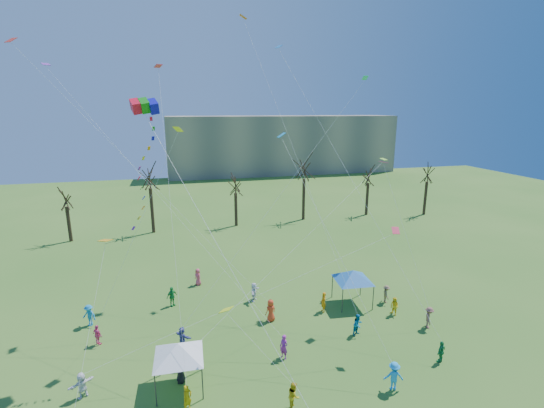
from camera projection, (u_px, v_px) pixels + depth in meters
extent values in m
cube|color=gray|center=(282.00, 144.00, 101.92)|extent=(60.00, 14.00, 15.00)
cylinder|color=black|center=(69.00, 224.00, 48.74)|extent=(0.44, 0.44, 4.62)
cylinder|color=black|center=(152.00, 211.00, 52.08)|extent=(0.44, 0.44, 6.29)
cylinder|color=black|center=(236.00, 209.00, 55.31)|extent=(0.44, 0.44, 4.90)
cylinder|color=black|center=(304.00, 199.00, 58.30)|extent=(0.44, 0.44, 6.41)
cylinder|color=black|center=(367.00, 199.00, 61.09)|extent=(0.44, 0.44, 5.22)
cylinder|color=black|center=(425.00, 198.00, 61.22)|extent=(0.44, 0.44, 5.42)
cube|color=red|center=(136.00, 106.00, 24.26)|extent=(0.80, 1.21, 1.11)
cube|color=#128712|center=(144.00, 106.00, 24.39)|extent=(0.80, 1.21, 1.11)
cube|color=#100EB5|center=(153.00, 106.00, 24.52)|extent=(0.80, 1.21, 1.11)
cylinder|color=white|center=(218.00, 245.00, 21.71)|extent=(0.02, 0.02, 19.69)
cylinder|color=#3F3F44|center=(156.00, 390.00, 21.64)|extent=(0.07, 0.07, 2.14)
cylinder|color=#3F3F44|center=(203.00, 384.00, 22.18)|extent=(0.07, 0.07, 2.14)
cylinder|color=#3F3F44|center=(159.00, 361.00, 24.15)|extent=(0.07, 0.07, 2.14)
cylinder|color=#3F3F44|center=(201.00, 356.00, 24.69)|extent=(0.07, 0.07, 2.14)
pyramid|color=white|center=(178.00, 350.00, 22.79)|extent=(4.08, 4.08, 0.92)
cylinder|color=#3F3F44|center=(342.00, 301.00, 31.72)|extent=(0.08, 0.08, 2.20)
cylinder|color=#3F3F44|center=(373.00, 298.00, 32.14)|extent=(0.08, 0.08, 2.20)
cylinder|color=#3F3F44|center=(332.00, 286.00, 34.33)|extent=(0.08, 0.08, 2.20)
cylinder|color=#3F3F44|center=(361.00, 284.00, 34.75)|extent=(0.08, 0.08, 2.20)
pyramid|color=#2264AC|center=(353.00, 275.00, 32.85)|extent=(4.19, 4.19, 0.94)
imported|color=#D3A30B|center=(187.00, 398.00, 21.42)|extent=(0.70, 0.67, 1.60)
imported|color=gold|center=(294.00, 395.00, 21.57)|extent=(0.80, 0.94, 1.69)
imported|color=#1D99E8|center=(394.00, 376.00, 23.02)|extent=(1.34, 0.99, 1.85)
imported|color=#1F914A|center=(441.00, 352.00, 25.57)|extent=(0.99, 0.73, 1.56)
imported|color=white|center=(82.00, 385.00, 22.41)|extent=(1.53, 1.24, 1.63)
imported|color=black|center=(180.00, 370.00, 23.68)|extent=(0.58, 0.85, 1.69)
imported|color=#9D2795|center=(284.00, 347.00, 25.92)|extent=(0.71, 0.76, 1.75)
imported|color=#0B75A2|center=(358.00, 325.00, 28.66)|extent=(1.01, 0.92, 1.69)
imported|color=brown|center=(429.00, 318.00, 29.55)|extent=(1.15, 1.31, 1.76)
imported|color=#F65293|center=(98.00, 335.00, 27.46)|extent=(0.91, 0.92, 1.56)
imported|color=#4A4DA2|center=(182.00, 337.00, 27.19)|extent=(1.34, 1.36, 1.56)
imported|color=red|center=(271.00, 310.00, 30.52)|extent=(1.06, 0.89, 1.86)
imported|color=orange|center=(323.00, 302.00, 31.93)|extent=(0.43, 0.65, 1.75)
imported|color=yellow|center=(394.00, 306.00, 31.43)|extent=(0.80, 0.90, 1.56)
imported|color=#177FBE|center=(89.00, 315.00, 29.87)|extent=(1.32, 1.13, 1.77)
imported|color=green|center=(172.00, 296.00, 32.88)|extent=(1.09, 0.96, 1.77)
imported|color=white|center=(254.00, 292.00, 33.79)|extent=(1.23, 1.62, 1.70)
imported|color=#E44C64|center=(198.00, 277.00, 36.85)|extent=(0.86, 0.97, 1.67)
imported|color=olive|center=(386.00, 294.00, 33.48)|extent=(0.81, 1.15, 1.61)
cube|color=#F29F0C|center=(105.00, 240.00, 22.65)|extent=(0.82, 0.92, 0.16)
cylinder|color=white|center=(90.00, 325.00, 20.75)|extent=(0.01, 0.01, 9.42)
cube|color=#E22548|center=(158.00, 66.00, 29.87)|extent=(0.74, 0.81, 0.24)
cylinder|color=white|center=(170.00, 201.00, 25.58)|extent=(0.01, 0.01, 23.15)
cube|color=#D7EC18|center=(226.00, 310.00, 21.86)|extent=(0.92, 0.91, 0.39)
cylinder|color=white|center=(260.00, 349.00, 21.66)|extent=(0.01, 0.01, 5.60)
cube|color=#188DBB|center=(282.00, 135.00, 26.95)|extent=(0.60, 0.53, 0.35)
cylinder|color=white|center=(333.00, 243.00, 24.94)|extent=(0.01, 0.01, 16.64)
cube|color=#2275C1|center=(279.00, 47.00, 35.11)|extent=(0.77, 0.75, 0.34)
cylinder|color=white|center=(347.00, 172.00, 30.28)|extent=(0.01, 0.01, 27.85)
cube|color=red|center=(396.00, 230.00, 26.24)|extent=(0.64, 0.69, 0.38)
cylinder|color=white|center=(251.00, 298.00, 24.27)|extent=(0.01, 0.01, 21.81)
cube|color=#8EE536|center=(384.00, 159.00, 35.14)|extent=(0.66, 0.75, 0.16)
cylinder|color=white|center=(302.00, 241.00, 29.35)|extent=(0.01, 0.01, 24.18)
cube|color=purple|center=(46.00, 64.00, 29.37)|extent=(0.84, 0.89, 0.24)
cylinder|color=white|center=(157.00, 194.00, 27.60)|extent=(0.01, 0.01, 27.34)
cube|color=orange|center=(243.00, 17.00, 35.24)|extent=(0.66, 0.56, 0.40)
cylinder|color=white|center=(295.00, 152.00, 31.89)|extent=(0.01, 0.01, 28.20)
cube|color=#E32577|center=(384.00, 162.00, 29.90)|extent=(0.79, 0.72, 0.17)
cylinder|color=white|center=(406.00, 237.00, 29.67)|extent=(0.01, 0.01, 11.92)
cube|color=yellow|center=(178.00, 129.00, 25.92)|extent=(0.76, 0.78, 0.39)
cylinder|color=white|center=(136.00, 232.00, 26.62)|extent=(0.01, 0.01, 15.16)
cube|color=#19C2A0|center=(365.00, 78.00, 33.24)|extent=(0.50, 0.57, 0.35)
cylinder|color=white|center=(283.00, 191.00, 30.15)|extent=(0.01, 0.01, 25.41)
cube|color=red|center=(11.00, 40.00, 27.82)|extent=(0.86, 0.89, 0.43)
cylinder|color=white|center=(147.00, 179.00, 29.13)|extent=(0.01, 0.01, 27.73)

